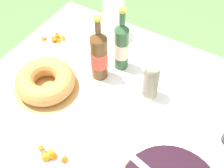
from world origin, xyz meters
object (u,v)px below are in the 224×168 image
Objects in this scene: paper_towel_roll at (113,19)px; snack_plate_near at (53,154)px; bundt_cake at (45,81)px; snack_plate_left at (54,40)px; cup_stack at (151,80)px; cider_bottle_amber at (99,55)px; cider_bottle_green at (122,46)px.

snack_plate_near is at bearing -76.79° from paper_towel_roll.
bundt_cake is 0.34m from snack_plate_left.
cup_stack is 0.27m from cider_bottle_amber.
cider_bottle_amber reaches higher than snack_plate_near.
bundt_cake is 0.49m from cup_stack.
snack_plate_left is 0.92× the size of paper_towel_roll.
cup_stack is 0.57× the size of cider_bottle_amber.
cider_bottle_amber is (-0.06, -0.11, 0.00)m from cider_bottle_green.
bundt_cake is 0.28m from cider_bottle_amber.
snack_plate_near is at bearing -87.93° from cider_bottle_green.
bundt_cake is 0.89× the size of cider_bottle_amber.
bundt_cake is at bearing -153.42° from cup_stack.
snack_plate_left is (-0.35, 0.08, -0.12)m from cider_bottle_amber.
bundt_cake is at bearing 132.98° from snack_plate_near.
cider_bottle_amber is at bearing 50.32° from bundt_cake.
bundt_cake is 0.37m from snack_plate_near.
cider_bottle_amber reaches higher than paper_towel_roll.
bundt_cake is 1.59× the size of snack_plate_left.
snack_plate_left is at bearing 166.77° from cider_bottle_amber.
cider_bottle_amber reaches higher than cider_bottle_green.
cup_stack is 0.58× the size of cider_bottle_green.
cider_bottle_amber reaches higher than snack_plate_left.
cider_bottle_green is 0.99× the size of cider_bottle_amber.
cider_bottle_amber is at bearing -117.39° from cider_bottle_green.
paper_towel_roll is at bearing 41.64° from snack_plate_left.
snack_plate_near reaches higher than snack_plate_left.
bundt_cake is at bearing -57.91° from snack_plate_left.
bundt_cake is 0.90× the size of cider_bottle_green.
paper_towel_roll is (-0.18, 0.78, 0.09)m from snack_plate_near.
cup_stack is 0.94× the size of paper_towel_roll.
cup_stack is 0.95× the size of snack_plate_near.
bundt_cake is at bearing -125.77° from cider_bottle_green.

